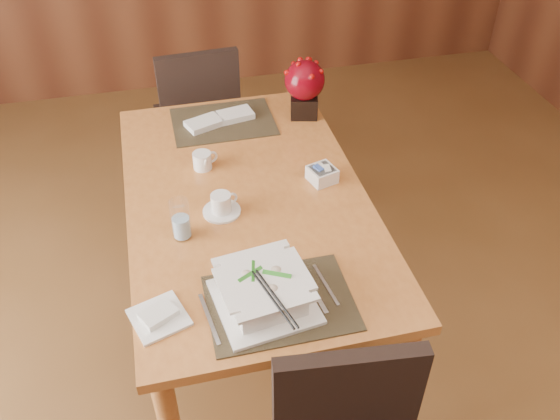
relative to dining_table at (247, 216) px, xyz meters
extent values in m
cube|color=#C17335|center=(0.00, 0.00, 0.08)|extent=(0.90, 1.50, 0.04)
cylinder|color=#C17335|center=(-0.39, 0.69, -0.30)|extent=(0.07, 0.07, 0.71)
cylinder|color=#C17335|center=(0.39, -0.69, -0.30)|extent=(0.07, 0.07, 0.71)
cylinder|color=#C17335|center=(0.39, 0.69, -0.30)|extent=(0.07, 0.07, 0.71)
cube|color=black|center=(0.00, -0.55, 0.10)|extent=(0.45, 0.33, 0.01)
cube|color=black|center=(0.00, 0.55, 0.10)|extent=(0.45, 0.33, 0.01)
cube|color=white|center=(-0.05, -0.54, 0.10)|extent=(0.33, 0.33, 0.01)
cube|color=white|center=(-0.05, -0.54, 0.16)|extent=(0.23, 0.23, 0.10)
cylinder|color=#D0C070|center=(-0.05, -0.54, 0.16)|extent=(0.19, 0.19, 0.08)
cylinder|color=white|center=(-0.11, -0.07, 0.10)|extent=(0.14, 0.14, 0.01)
cylinder|color=white|center=(-0.11, -0.07, 0.14)|extent=(0.09, 0.09, 0.07)
cylinder|color=black|center=(-0.11, -0.07, 0.17)|extent=(0.07, 0.07, 0.01)
cylinder|color=white|center=(-0.26, -0.17, 0.17)|extent=(0.09, 0.09, 0.15)
cube|color=white|center=(0.31, 0.03, 0.13)|extent=(0.12, 0.12, 0.06)
cube|color=black|center=(0.37, 0.53, 0.15)|extent=(0.14, 0.14, 0.10)
sphere|color=maroon|center=(0.37, 0.53, 0.27)|extent=(0.18, 0.18, 0.18)
cube|color=white|center=(-0.37, -0.52, 0.10)|extent=(0.20, 0.20, 0.01)
cube|color=black|center=(0.10, -0.90, 0.03)|extent=(0.41, 0.09, 0.46)
cube|color=black|center=(-0.07, 1.12, -0.23)|extent=(0.45, 0.45, 0.06)
cube|color=black|center=(-0.06, 0.93, 0.03)|extent=(0.41, 0.07, 0.46)
cylinder|color=black|center=(0.09, 1.31, -0.45)|extent=(0.03, 0.03, 0.40)
cylinder|color=black|center=(0.11, 0.96, -0.45)|extent=(0.03, 0.03, 0.40)
cylinder|color=black|center=(-0.26, 1.29, -0.45)|extent=(0.03, 0.03, 0.40)
cylinder|color=black|center=(-0.24, 0.93, -0.45)|extent=(0.03, 0.03, 0.40)
camera|label=1|loc=(-0.29, -1.74, 1.49)|focal=38.00mm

